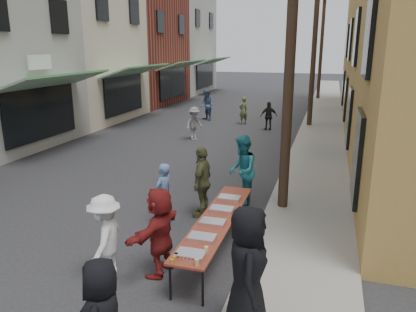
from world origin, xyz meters
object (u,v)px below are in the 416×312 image
Objects in this scene: utility_pole_mid at (315,40)px; catering_tray_sausage at (190,254)px; server at (247,270)px; guest_front_c at (242,171)px; utility_pole_near at (291,33)px; utility_pole_far at (322,42)px; serving_table at (217,220)px.

utility_pole_mid is 16.81m from catering_tray_sausage.
utility_pole_mid reaches higher than catering_tray_sausage.
server is (1.12, -0.69, 0.29)m from catering_tray_sausage.
catering_tray_sausage is at bearing 45.96° from server.
catering_tray_sausage is 1.34m from server.
catering_tray_sausage is at bearing -8.61° from guest_front_c.
utility_pole_mid is at bearing -12.20° from server.
server reaches higher than catering_tray_sausage.
utility_pole_mid is 17.39m from server.
utility_pole_near and utility_pole_far have the same top height.
utility_pole_mid is 12.51m from guest_front_c.
utility_pole_far is at bearing -12.27° from server.
utility_pole_near is 12.00m from utility_pole_mid.
guest_front_c reaches higher than serving_table.
utility_pole_near is at bearing 68.55° from serving_table.
catering_tray_sausage is (0.00, -1.65, 0.08)m from serving_table.
catering_tray_sausage is 4.42m from guest_front_c.
utility_pole_mid and utility_pole_far have the same top height.
utility_pole_mid is at bearing 85.86° from serving_table.
utility_pole_mid is 2.25× the size of serving_table.
catering_tray_sausage is at bearing -90.00° from serving_table.
utility_pole_far is at bearing 87.85° from catering_tray_sausage.
utility_pole_far is at bearing 167.81° from guest_front_c.
utility_pole_far reaches higher than guest_front_c.
guest_front_c is 5.24m from server.
server is (0.05, -5.05, -3.42)m from utility_pole_near.
server reaches higher than serving_table.
guest_front_c is at bearing -92.71° from utility_pole_far.
utility_pole_near is 2.25× the size of serving_table.
utility_pole_mid is 15.23m from serving_table.
utility_pole_far reaches higher than server.
catering_tray_sausage is (-1.07, -4.36, -3.71)m from utility_pole_near.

